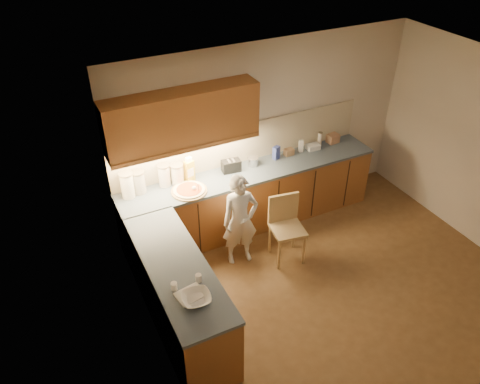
% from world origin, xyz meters
% --- Properties ---
extents(room, '(4.54, 4.50, 2.62)m').
position_xyz_m(room, '(0.00, 0.00, 1.68)').
color(room, brown).
rests_on(room, ground).
extents(l_counter, '(3.77, 2.62, 0.92)m').
position_xyz_m(l_counter, '(-0.92, 1.25, 0.46)').
color(l_counter, '#95592B').
rests_on(l_counter, ground).
extents(backsplash, '(3.75, 0.02, 0.58)m').
position_xyz_m(backsplash, '(-0.38, 1.99, 1.21)').
color(backsplash, '#C4B798').
rests_on(backsplash, l_counter).
extents(upper_cabinets, '(1.95, 0.36, 0.73)m').
position_xyz_m(upper_cabinets, '(-1.27, 1.82, 1.85)').
color(upper_cabinets, '#95592B').
rests_on(upper_cabinets, ground).
extents(pizza_on_board, '(0.47, 0.47, 0.19)m').
position_xyz_m(pizza_on_board, '(-1.33, 1.60, 0.94)').
color(pizza_on_board, tan).
rests_on(pizza_on_board, l_counter).
extents(child, '(0.51, 0.38, 1.30)m').
position_xyz_m(child, '(-0.86, 1.08, 0.65)').
color(child, silver).
rests_on(child, ground).
extents(wooden_chair, '(0.47, 0.47, 0.92)m').
position_xyz_m(wooden_chair, '(-0.28, 0.89, 0.53)').
color(wooden_chair, tan).
rests_on(wooden_chair, ground).
extents(mixing_bowl, '(0.31, 0.31, 0.07)m').
position_xyz_m(mixing_bowl, '(-1.95, -0.17, 0.95)').
color(mixing_bowl, white).
rests_on(mixing_bowl, l_counter).
extents(canister_a, '(0.18, 0.18, 0.35)m').
position_xyz_m(canister_a, '(-2.06, 1.84, 1.10)').
color(canister_a, white).
rests_on(canister_a, l_counter).
extents(canister_b, '(0.18, 0.18, 0.31)m').
position_xyz_m(canister_b, '(-1.91, 1.87, 1.08)').
color(canister_b, beige).
rests_on(canister_b, l_counter).
extents(canister_c, '(0.17, 0.17, 0.31)m').
position_xyz_m(canister_c, '(-1.56, 1.89, 1.08)').
color(canister_c, silver).
rests_on(canister_c, l_counter).
extents(canister_d, '(0.18, 0.18, 0.29)m').
position_xyz_m(canister_d, '(-1.39, 1.86, 1.06)').
color(canister_d, white).
rests_on(canister_d, l_counter).
extents(oil_jug, '(0.14, 0.12, 0.36)m').
position_xyz_m(oil_jug, '(-1.23, 1.84, 1.08)').
color(oil_jug, gold).
rests_on(oil_jug, l_counter).
extents(toaster, '(0.27, 0.17, 0.17)m').
position_xyz_m(toaster, '(-0.63, 1.82, 1.00)').
color(toaster, black).
rests_on(toaster, l_counter).
extents(steel_pot, '(0.16, 0.16, 0.12)m').
position_xyz_m(steel_pot, '(-0.29, 1.82, 0.98)').
color(steel_pot, silver).
rests_on(steel_pot, l_counter).
extents(blue_box, '(0.12, 0.10, 0.20)m').
position_xyz_m(blue_box, '(0.09, 1.83, 1.02)').
color(blue_box, '#33429B').
rests_on(blue_box, l_counter).
extents(card_box_a, '(0.14, 0.10, 0.10)m').
position_xyz_m(card_box_a, '(0.32, 1.84, 0.97)').
color(card_box_a, '#A27C57').
rests_on(card_box_a, l_counter).
extents(white_bottle, '(0.08, 0.08, 0.18)m').
position_xyz_m(white_bottle, '(0.52, 1.85, 1.01)').
color(white_bottle, silver).
rests_on(white_bottle, l_counter).
extents(flat_pack, '(0.20, 0.14, 0.08)m').
position_xyz_m(flat_pack, '(0.73, 1.83, 0.96)').
color(flat_pack, silver).
rests_on(flat_pack, l_counter).
extents(tall_jar, '(0.07, 0.07, 0.22)m').
position_xyz_m(tall_jar, '(0.87, 1.88, 1.03)').
color(tall_jar, beige).
rests_on(tall_jar, l_counter).
extents(card_box_b, '(0.18, 0.15, 0.13)m').
position_xyz_m(card_box_b, '(1.11, 1.87, 0.99)').
color(card_box_b, tan).
rests_on(card_box_b, l_counter).
extents(dough_cloth, '(0.30, 0.25, 0.02)m').
position_xyz_m(dough_cloth, '(-1.97, -0.07, 0.93)').
color(dough_cloth, white).
rests_on(dough_cloth, l_counter).
extents(spice_jar_a, '(0.08, 0.08, 0.09)m').
position_xyz_m(spice_jar_a, '(-2.09, 0.07, 0.96)').
color(spice_jar_a, white).
rests_on(spice_jar_a, l_counter).
extents(spice_jar_b, '(0.07, 0.07, 0.09)m').
position_xyz_m(spice_jar_b, '(-1.83, 0.07, 0.96)').
color(spice_jar_b, silver).
rests_on(spice_jar_b, l_counter).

